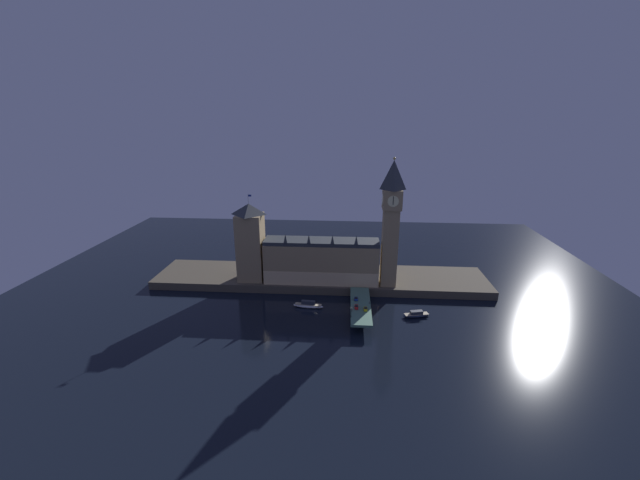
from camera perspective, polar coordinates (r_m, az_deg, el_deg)
ground_plane at (r=232.67m, az=-0.62°, el=-9.93°), size 400.00×400.00×0.00m
embankment at (r=266.69m, az=0.07°, el=-5.56°), size 220.00×42.00×5.16m
parliament_hall at (r=251.10m, az=0.21°, el=-3.03°), size 72.38×17.15×33.44m
clock_tower at (r=240.82m, az=10.29°, el=2.88°), size 11.68×11.79×79.78m
victoria_tower at (r=254.94m, az=-10.07°, el=-0.27°), size 16.42×16.42×56.30m
bridge at (r=225.66m, az=5.91°, el=-9.67°), size 11.26×46.00×6.11m
car_northbound_lead at (r=229.75m, az=5.27°, el=-8.50°), size 2.05×4.24×1.40m
car_northbound_trail at (r=220.54m, az=5.31°, el=-9.66°), size 2.02×4.60×1.57m
car_southbound_lead at (r=219.01m, az=6.63°, el=-9.92°), size 2.02×4.38×1.50m
pedestrian_near_rail at (r=216.90m, az=4.66°, el=-10.09°), size 0.38×0.38×1.67m
pedestrian_mid_walk at (r=225.90m, az=7.20°, el=-8.98°), size 0.38×0.38×1.74m
street_lamp_near at (r=210.02m, az=4.58°, el=-10.21°), size 1.34×0.60×5.93m
boat_upstream at (r=232.99m, az=-1.72°, el=-9.45°), size 18.03×5.11×4.42m
boat_downstream at (r=229.90m, az=13.84°, el=-10.49°), size 15.90×7.56×3.61m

